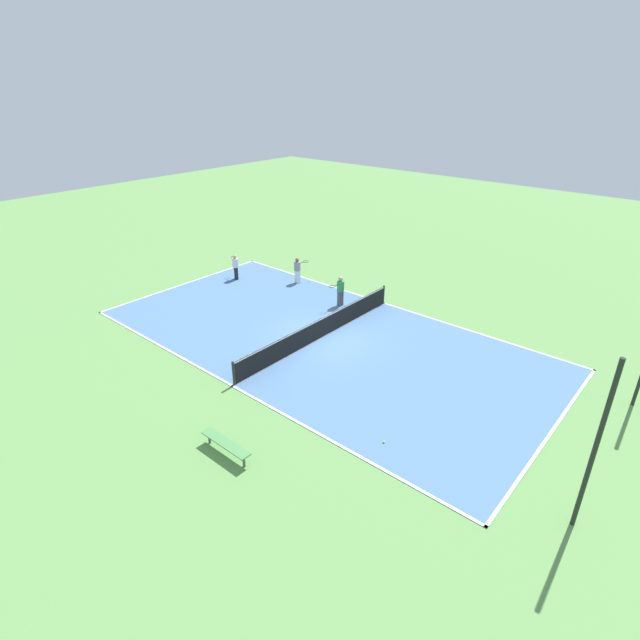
{
  "coord_description": "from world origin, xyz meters",
  "views": [
    {
      "loc": [
        14.61,
        12.58,
        10.28
      ],
      "look_at": [
        0.0,
        0.0,
        0.9
      ],
      "focal_mm": 28.0,
      "sensor_mm": 36.0,
      "label": 1
    }
  ],
  "objects_px": {
    "tennis_net": "(320,328)",
    "player_far_green": "(340,289)",
    "player_far_white": "(235,265)",
    "fence_post_back_right": "(595,448)",
    "tennis_ball_midcourt": "(309,281)",
    "bench": "(226,444)",
    "player_baseline_gray": "(298,269)",
    "tennis_ball_far_baseline": "(384,442)"
  },
  "relations": [
    {
      "from": "tennis_net",
      "to": "player_far_green",
      "type": "bearing_deg",
      "value": -155.24
    },
    {
      "from": "tennis_net",
      "to": "player_far_green",
      "type": "distance_m",
      "value": 3.67
    },
    {
      "from": "player_far_white",
      "to": "fence_post_back_right",
      "type": "bearing_deg",
      "value": -162.69
    },
    {
      "from": "fence_post_back_right",
      "to": "tennis_ball_midcourt",
      "type": "bearing_deg",
      "value": -116.29
    },
    {
      "from": "bench",
      "to": "fence_post_back_right",
      "type": "height_order",
      "value": "fence_post_back_right"
    },
    {
      "from": "player_far_green",
      "to": "tennis_net",
      "type": "bearing_deg",
      "value": 29.86
    },
    {
      "from": "tennis_net",
      "to": "fence_post_back_right",
      "type": "xyz_separation_m",
      "value": [
        3.42,
        11.48,
        1.93
      ]
    },
    {
      "from": "player_far_green",
      "to": "tennis_ball_midcourt",
      "type": "height_order",
      "value": "player_far_green"
    },
    {
      "from": "bench",
      "to": "player_far_green",
      "type": "height_order",
      "value": "player_far_green"
    },
    {
      "from": "tennis_ball_midcourt",
      "to": "fence_post_back_right",
      "type": "distance_m",
      "value": 18.36
    },
    {
      "from": "player_baseline_gray",
      "to": "tennis_ball_far_baseline",
      "type": "xyz_separation_m",
      "value": [
        8.18,
        11.31,
        -0.77
      ]
    },
    {
      "from": "tennis_net",
      "to": "bench",
      "type": "relative_size",
      "value": 5.14
    },
    {
      "from": "bench",
      "to": "player_far_green",
      "type": "distance_m",
      "value": 11.64
    },
    {
      "from": "tennis_ball_midcourt",
      "to": "player_far_green",
      "type": "bearing_deg",
      "value": 68.15
    },
    {
      "from": "tennis_ball_midcourt",
      "to": "fence_post_back_right",
      "type": "relative_size",
      "value": 0.01
    },
    {
      "from": "bench",
      "to": "tennis_ball_midcourt",
      "type": "bearing_deg",
      "value": 121.88
    },
    {
      "from": "player_far_green",
      "to": "fence_post_back_right",
      "type": "bearing_deg",
      "value": 67.73
    },
    {
      "from": "player_far_green",
      "to": "tennis_ball_midcourt",
      "type": "bearing_deg",
      "value": -106.74
    },
    {
      "from": "player_far_white",
      "to": "fence_post_back_right",
      "type": "distance_m",
      "value": 20.63
    },
    {
      "from": "player_far_white",
      "to": "tennis_ball_midcourt",
      "type": "height_order",
      "value": "player_far_white"
    },
    {
      "from": "tennis_ball_far_baseline",
      "to": "tennis_ball_midcourt",
      "type": "xyz_separation_m",
      "value": [
        -8.62,
        -10.89,
        0.0
      ]
    },
    {
      "from": "tennis_net",
      "to": "bench",
      "type": "xyz_separation_m",
      "value": [
        7.51,
        2.73,
        -0.13
      ]
    },
    {
      "from": "bench",
      "to": "tennis_ball_midcourt",
      "type": "distance_m",
      "value": 14.31
    },
    {
      "from": "player_far_white",
      "to": "tennis_ball_midcourt",
      "type": "xyz_separation_m",
      "value": [
        -2.31,
        3.43,
        -0.77
      ]
    },
    {
      "from": "player_far_green",
      "to": "player_baseline_gray",
      "type": "relative_size",
      "value": 1.08
    },
    {
      "from": "fence_post_back_right",
      "to": "tennis_ball_far_baseline",
      "type": "bearing_deg",
      "value": -84.17
    },
    {
      "from": "fence_post_back_right",
      "to": "bench",
      "type": "bearing_deg",
      "value": -64.97
    },
    {
      "from": "bench",
      "to": "player_baseline_gray",
      "type": "distance_m",
      "value": 14.18
    },
    {
      "from": "player_far_white",
      "to": "fence_post_back_right",
      "type": "height_order",
      "value": "fence_post_back_right"
    },
    {
      "from": "player_far_green",
      "to": "player_baseline_gray",
      "type": "bearing_deg",
      "value": -98.33
    },
    {
      "from": "bench",
      "to": "player_far_green",
      "type": "relative_size",
      "value": 1.25
    },
    {
      "from": "player_baseline_gray",
      "to": "tennis_net",
      "type": "bearing_deg",
      "value": -119.61
    },
    {
      "from": "tennis_ball_far_baseline",
      "to": "tennis_ball_midcourt",
      "type": "distance_m",
      "value": 13.89
    },
    {
      "from": "tennis_ball_far_baseline",
      "to": "player_far_white",
      "type": "bearing_deg",
      "value": -113.77
    },
    {
      "from": "tennis_ball_far_baseline",
      "to": "fence_post_back_right",
      "type": "height_order",
      "value": "fence_post_back_right"
    },
    {
      "from": "bench",
      "to": "player_baseline_gray",
      "type": "relative_size",
      "value": 1.35
    },
    {
      "from": "bench",
      "to": "tennis_ball_midcourt",
      "type": "xyz_separation_m",
      "value": [
        -12.15,
        -7.56,
        -0.34
      ]
    },
    {
      "from": "fence_post_back_right",
      "to": "player_far_green",
      "type": "bearing_deg",
      "value": -117.37
    },
    {
      "from": "tennis_net",
      "to": "player_far_white",
      "type": "bearing_deg",
      "value": -105.75
    },
    {
      "from": "player_far_green",
      "to": "tennis_ball_far_baseline",
      "type": "distance_m",
      "value": 10.56
    },
    {
      "from": "tennis_ball_far_baseline",
      "to": "tennis_ball_midcourt",
      "type": "relative_size",
      "value": 1.0
    },
    {
      "from": "player_baseline_gray",
      "to": "tennis_ball_midcourt",
      "type": "bearing_deg",
      "value": -35.19
    }
  ]
}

